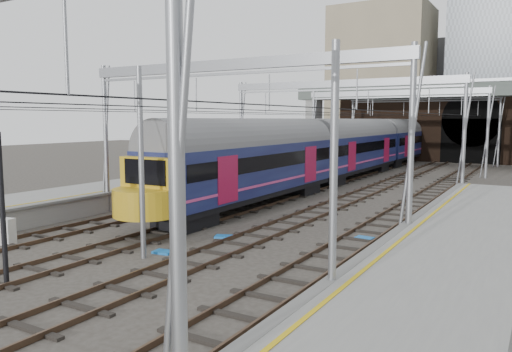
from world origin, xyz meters
The scene contains 13 objects.
ground centered at (0.00, 0.00, 0.00)m, with size 160.00×160.00×0.00m, color #38332D.
platform_right centered at (10.18, -1.50, 0.55)m, with size 4.32×47.00×1.12m.
tracks centered at (0.00, 15.00, 0.02)m, with size 14.40×80.00×0.22m.
overhead_line centered at (0.00, 21.49, 6.57)m, with size 16.80×80.00×8.00m.
retaining_wall centered at (1.40, 51.93, 4.33)m, with size 28.00×2.75×9.00m.
overbridge centered at (0.00, 46.00, 7.27)m, with size 28.00×3.00×9.25m.
city_skyline centered at (2.73, 70.48, 17.09)m, with size 37.50×27.50×60.00m.
train_main centered at (-2.00, 39.68, 2.65)m, with size 3.06×70.68×5.18m.
train_second centered at (-6.00, 35.77, 2.56)m, with size 2.91×50.52×4.97m.
relay_cabinet centered at (-6.22, 0.69, 0.54)m, with size 0.54×0.45×1.08m, color silver.
equip_cover_a centered at (0.76, 6.16, 0.04)m, with size 0.74×0.52×0.09m, color blue.
equip_cover_b centered at (0.18, 2.89, 0.04)m, with size 0.75×0.53×0.09m, color blue.
equip_cover_c centered at (6.15, 8.95, 0.04)m, with size 0.75×0.53×0.09m, color blue.
Camera 1 is at (12.68, -11.46, 5.11)m, focal length 35.00 mm.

